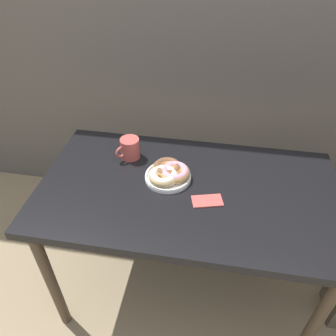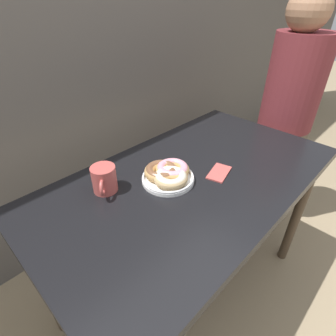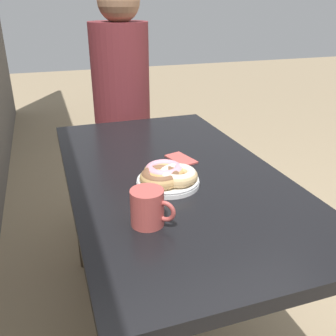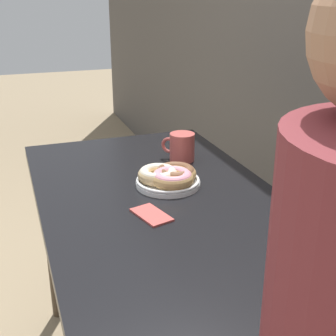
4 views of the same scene
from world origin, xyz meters
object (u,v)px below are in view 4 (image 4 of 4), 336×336
dining_table (164,225)px  coffee_mug (181,147)px  napkin (151,215)px  donut_plate (169,176)px

dining_table → coffee_mug: coffee_mug is taller
coffee_mug → napkin: (0.39, -0.24, -0.05)m
napkin → donut_plate: bearing=147.5°
donut_plate → coffee_mug: 0.24m
napkin → coffee_mug: bearing=148.5°
dining_table → donut_plate: (-0.09, 0.05, 0.12)m
dining_table → donut_plate: donut_plate is taller
dining_table → napkin: napkin is taller
coffee_mug → napkin: size_ratio=0.79×
dining_table → napkin: 0.14m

